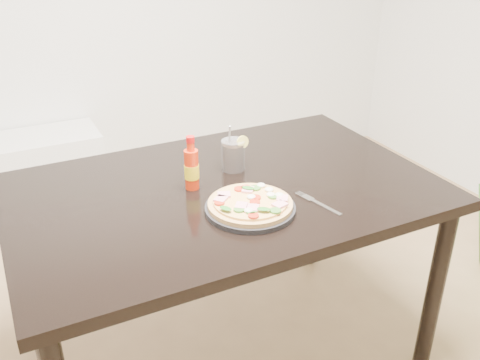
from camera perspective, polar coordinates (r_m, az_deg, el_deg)
name	(u,v)px	position (r m, az deg, el deg)	size (l,w,h in m)	color
dining_table	(224,209)	(1.82, -1.68, -3.06)	(1.40, 0.90, 0.75)	black
plate	(250,209)	(1.64, 1.09, -3.06)	(0.28, 0.28, 0.02)	black
pizza	(251,203)	(1.63, 1.16, -2.45)	(0.26, 0.26, 0.03)	tan
hot_sauce_bottle	(192,168)	(1.75, -5.19, 1.27)	(0.06, 0.06, 0.18)	red
cola_cup	(233,156)	(1.88, -0.73, 2.63)	(0.09, 0.08, 0.17)	black
fork	(317,203)	(1.70, 8.19, -2.41)	(0.06, 0.19, 0.00)	silver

